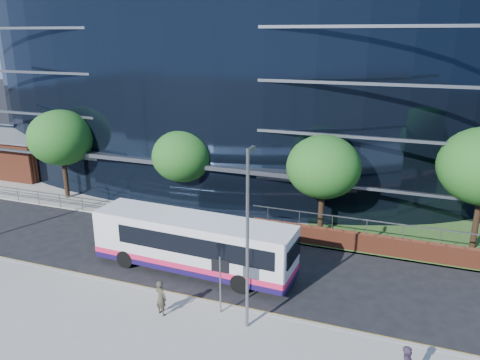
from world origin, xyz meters
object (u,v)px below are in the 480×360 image
at_px(street_sign, 220,273).
at_px(tree_far_b, 182,156).
at_px(pedestrian_b, 161,298).
at_px(brick_pavilion, 20,152).
at_px(streetlight_east, 248,236).
at_px(city_bus, 195,243).
at_px(tree_far_a, 61,138).
at_px(tree_far_c, 323,167).

bearing_deg(street_sign, tree_far_b, 124.08).
bearing_deg(pedestrian_b, street_sign, -134.50).
bearing_deg(pedestrian_b, brick_pavilion, -12.41).
height_order(tree_far_b, streetlight_east, streetlight_east).
distance_m(street_sign, city_bus, 4.55).
bearing_deg(city_bus, pedestrian_b, -81.75).
relative_size(street_sign, pedestrian_b, 1.65).
bearing_deg(city_bus, tree_far_a, 156.11).
distance_m(tree_far_a, city_bus, 16.54).
bearing_deg(tree_far_a, pedestrian_b, -37.85).
distance_m(tree_far_b, streetlight_east, 14.74).
relative_size(city_bus, pedestrian_b, 6.67).
bearing_deg(brick_pavilion, tree_far_b, -11.88).
relative_size(street_sign, streetlight_east, 0.35).
xyz_separation_m(street_sign, tree_far_a, (-17.50, 10.59, 2.71)).
bearing_deg(brick_pavilion, streetlight_east, -29.24).
height_order(tree_far_a, streetlight_east, streetlight_east).
xyz_separation_m(city_bus, pedestrian_b, (0.48, -4.53, -0.61)).
relative_size(brick_pavilion, tree_far_b, 1.42).
xyz_separation_m(street_sign, city_bus, (-2.94, 3.44, -0.54)).
relative_size(tree_far_c, city_bus, 0.58).
height_order(brick_pavilion, streetlight_east, streetlight_east).
distance_m(tree_far_b, pedestrian_b, 13.57).
bearing_deg(tree_far_a, street_sign, -31.17).
height_order(tree_far_c, city_bus, tree_far_c).
bearing_deg(tree_far_c, streetlight_east, -95.11).
distance_m(brick_pavilion, tree_far_a, 10.48).
relative_size(tree_far_c, streetlight_east, 0.81).
distance_m(tree_far_c, streetlight_east, 11.22).
distance_m(brick_pavilion, streetlight_east, 32.19).
height_order(tree_far_a, pedestrian_b, tree_far_a).
relative_size(street_sign, tree_far_c, 0.43).
relative_size(tree_far_a, streetlight_east, 0.87).
xyz_separation_m(tree_far_b, tree_far_c, (10.00, -0.50, 0.33)).
relative_size(street_sign, tree_far_a, 0.40).
xyz_separation_m(street_sign, tree_far_b, (-7.50, 11.09, 2.06)).
xyz_separation_m(tree_far_c, streetlight_east, (-1.00, -11.17, -0.10)).
xyz_separation_m(streetlight_east, city_bus, (-4.44, 4.02, -2.83)).
height_order(street_sign, pedestrian_b, street_sign).
bearing_deg(tree_far_c, tree_far_b, 177.14).
distance_m(tree_far_b, city_bus, 9.28).
height_order(street_sign, city_bus, city_bus).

